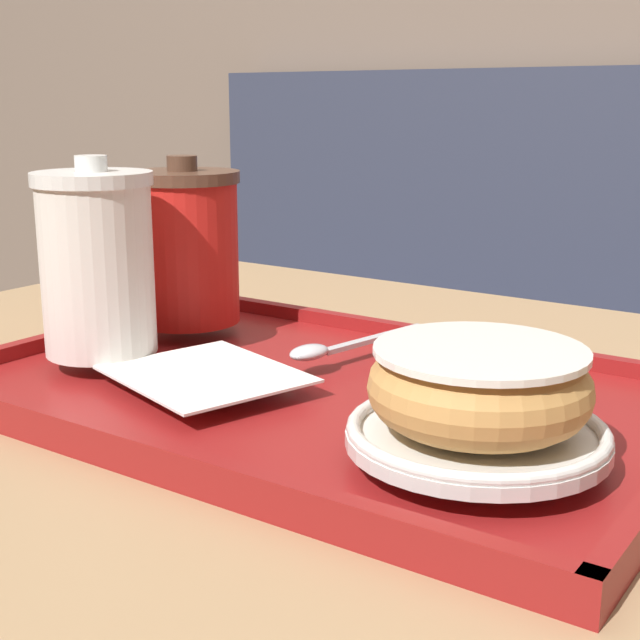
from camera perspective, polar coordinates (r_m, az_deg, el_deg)
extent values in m
cube|color=#33384C|center=(1.59, 16.86, -13.75)|extent=(1.75, 0.44, 0.45)
cube|color=tan|center=(0.68, -0.95, -5.78)|extent=(1.00, 0.80, 0.03)
cube|color=maroon|center=(0.65, 0.00, -5.00)|extent=(0.51, 0.33, 0.01)
cube|color=maroon|center=(0.53, -10.12, -8.40)|extent=(0.51, 0.01, 0.01)
cube|color=maroon|center=(0.77, 6.78, -0.93)|extent=(0.51, 0.01, 0.01)
cube|color=maroon|center=(0.80, -14.82, -0.73)|extent=(0.01, 0.33, 0.01)
cube|color=white|center=(0.64, -7.34, -3.44)|extent=(0.16, 0.15, 0.00)
cylinder|color=white|center=(0.70, -14.05, 3.11)|extent=(0.09, 0.09, 0.13)
cylinder|color=white|center=(0.69, -14.40, 8.77)|extent=(0.09, 0.09, 0.01)
cylinder|color=white|center=(0.69, -14.45, 9.68)|extent=(0.02, 0.02, 0.01)
cylinder|color=red|center=(0.79, -8.62, 4.26)|extent=(0.09, 0.09, 0.12)
cylinder|color=brown|center=(0.78, -8.80, 9.04)|extent=(0.10, 0.10, 0.01)
cylinder|color=brown|center=(0.78, -8.83, 9.88)|extent=(0.03, 0.03, 0.01)
cylinder|color=white|center=(0.52, 10.00, -7.51)|extent=(0.15, 0.15, 0.01)
torus|color=white|center=(0.52, 10.03, -6.89)|extent=(0.15, 0.15, 0.01)
torus|color=tan|center=(0.51, 10.14, -4.30)|extent=(0.13, 0.13, 0.04)
cylinder|color=white|center=(0.50, 10.25, -1.97)|extent=(0.12, 0.12, 0.00)
ellipsoid|color=silver|center=(0.67, -0.78, -2.07)|extent=(0.03, 0.04, 0.01)
cube|color=silver|center=(0.73, 3.55, -1.20)|extent=(0.03, 0.11, 0.00)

